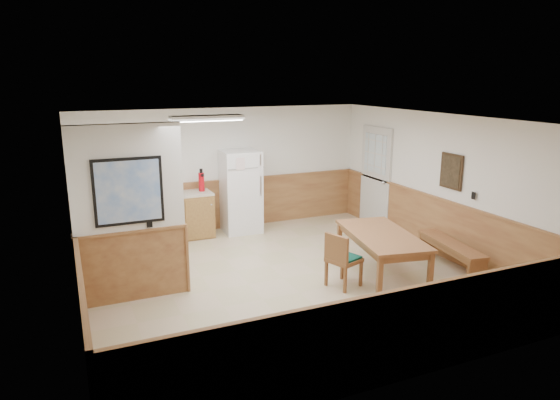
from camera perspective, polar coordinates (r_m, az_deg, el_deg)
name	(u,v)px	position (r m, az deg, el deg)	size (l,w,h in m)	color
ground	(284,278)	(7.99, 0.40, -8.93)	(6.00, 6.00, 0.00)	#C6AF8E
ceiling	(284,119)	(7.39, 0.44, 9.23)	(6.00, 6.00, 0.02)	silver
back_wall	(224,169)	(10.34, -6.39, 3.53)	(6.00, 0.02, 2.50)	white
right_wall	(439,185)	(9.20, 17.74, 1.64)	(0.02, 6.00, 2.50)	white
left_wall	(71,225)	(6.97, -22.74, -2.62)	(0.02, 6.00, 2.50)	white
wainscot_back	(226,205)	(10.49, -6.24, -0.53)	(6.00, 0.04, 1.00)	#AA7A44
wainscot_right	(435,226)	(9.37, 17.31, -2.86)	(0.04, 6.00, 1.00)	#AA7A44
wainscot_left	(79,279)	(7.21, -22.01, -8.33)	(0.04, 6.00, 1.00)	#AA7A44
partition_wall	(130,216)	(7.21, -16.82, -1.75)	(1.50, 0.20, 2.50)	white
kitchen_counter	(171,216)	(9.93, -12.37, -1.83)	(2.20, 0.61, 1.00)	olive
exterior_door	(375,177)	(10.69, 10.85, 2.61)	(0.07, 1.02, 2.15)	silver
kitchen_window	(117,162)	(9.86, -18.14, 4.18)	(0.80, 0.04, 1.00)	silver
wall_painting	(451,171)	(8.91, 18.98, 3.12)	(0.04, 0.50, 0.60)	#322214
fluorescent_fixture	(207,118)	(8.34, -8.37, 9.26)	(1.20, 0.30, 0.09)	silver
refrigerator	(241,191)	(10.15, -4.51, 0.98)	(0.76, 0.73, 1.67)	white
dining_table	(382,239)	(7.89, 11.53, -4.42)	(1.21, 1.92, 0.75)	#A1613B
dining_bench	(450,248)	(8.75, 18.90, -5.27)	(0.57, 1.58, 0.45)	#A1613B
dining_chair	(340,256)	(7.54, 6.92, -6.43)	(0.69, 0.58, 0.85)	#A1613B
fire_extinguisher	(201,181)	(9.94, -8.97, 2.12)	(0.13, 0.13, 0.45)	red
soap_bottle	(112,194)	(9.66, -18.62, 0.67)	(0.07, 0.07, 0.22)	#178227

